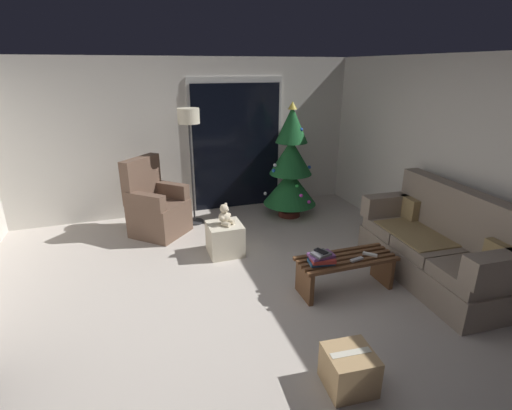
% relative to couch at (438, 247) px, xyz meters
% --- Properties ---
extents(ground_plane, '(7.00, 7.00, 0.00)m').
position_rel_couch_xyz_m(ground_plane, '(-2.32, 0.14, -0.40)').
color(ground_plane, '#BCB2A8').
extents(wall_back, '(5.72, 0.12, 2.50)m').
position_rel_couch_xyz_m(wall_back, '(-2.32, 3.20, 0.85)').
color(wall_back, silver).
rests_on(wall_back, ground).
extents(wall_right, '(0.12, 6.00, 2.50)m').
position_rel_couch_xyz_m(wall_right, '(0.54, 0.14, 0.85)').
color(wall_right, silver).
rests_on(wall_right, ground).
extents(patio_door_frame, '(1.60, 0.02, 2.20)m').
position_rel_couch_xyz_m(patio_door_frame, '(-1.50, 3.12, 0.70)').
color(patio_door_frame, silver).
rests_on(patio_door_frame, ground).
extents(patio_door_glass, '(1.50, 0.02, 2.10)m').
position_rel_couch_xyz_m(patio_door_glass, '(-1.50, 3.11, 0.65)').
color(patio_door_glass, black).
rests_on(patio_door_glass, ground).
extents(couch, '(0.88, 1.98, 1.08)m').
position_rel_couch_xyz_m(couch, '(0.00, 0.00, 0.00)').
color(couch, gray).
rests_on(couch, ground).
extents(coffee_table, '(1.10, 0.40, 0.40)m').
position_rel_couch_xyz_m(coffee_table, '(-1.12, 0.12, -0.13)').
color(coffee_table, brown).
rests_on(coffee_table, ground).
extents(remote_silver, '(0.16, 0.07, 0.02)m').
position_rel_couch_xyz_m(remote_silver, '(-1.05, 0.03, 0.01)').
color(remote_silver, '#ADADB2').
rests_on(remote_silver, coffee_table).
extents(remote_white, '(0.14, 0.14, 0.02)m').
position_rel_couch_xyz_m(remote_white, '(-0.85, 0.08, 0.01)').
color(remote_white, silver).
rests_on(remote_white, coffee_table).
extents(book_stack, '(0.28, 0.23, 0.14)m').
position_rel_couch_xyz_m(book_stack, '(-1.45, 0.08, 0.07)').
color(book_stack, '#285684').
rests_on(book_stack, coffee_table).
extents(cell_phone, '(0.12, 0.16, 0.01)m').
position_rel_couch_xyz_m(cell_phone, '(-1.45, 0.09, 0.14)').
color(cell_phone, black).
rests_on(cell_phone, book_stack).
extents(christmas_tree, '(0.86, 0.86, 1.86)m').
position_rel_couch_xyz_m(christmas_tree, '(-0.82, 2.38, 0.43)').
color(christmas_tree, '#4C1E19').
rests_on(christmas_tree, ground).
extents(armchair, '(0.97, 0.97, 1.13)m').
position_rel_couch_xyz_m(armchair, '(-2.96, 2.35, 0.00)').
color(armchair, brown).
rests_on(armchair, ground).
extents(floor_lamp, '(0.32, 0.32, 1.78)m').
position_rel_couch_xyz_m(floor_lamp, '(-2.37, 2.58, 1.11)').
color(floor_lamp, '#2D2D30').
rests_on(floor_lamp, ground).
extents(ottoman, '(0.44, 0.44, 0.42)m').
position_rel_couch_xyz_m(ottoman, '(-2.16, 1.39, -0.19)').
color(ottoman, beige).
rests_on(ottoman, ground).
extents(teddy_bear_cream, '(0.21, 0.22, 0.29)m').
position_rel_couch_xyz_m(teddy_bear_cream, '(-2.16, 1.38, 0.14)').
color(teddy_bear_cream, beige).
rests_on(teddy_bear_cream, ottoman).
extents(cardboard_box_taped_mid_floor, '(0.39, 0.38, 0.32)m').
position_rel_couch_xyz_m(cardboard_box_taped_mid_floor, '(-1.81, -1.09, -0.24)').
color(cardboard_box_taped_mid_floor, tan).
rests_on(cardboard_box_taped_mid_floor, ground).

